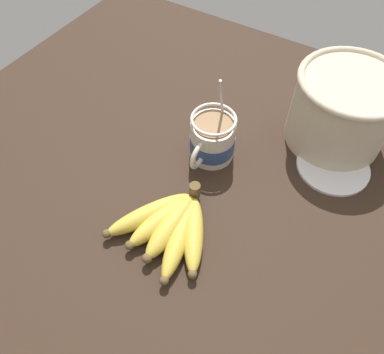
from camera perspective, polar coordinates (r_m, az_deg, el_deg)
The scene contains 5 objects.
table at distance 73.36cm, azimuth -2.61°, elevation -1.20°, with size 108.85×108.85×3.86cm.
coffee_mug at distance 72.39cm, azimuth 3.09°, elevation 5.70°, with size 13.25×8.80×17.48cm.
banana_bunch at distance 64.26cm, azimuth -3.39°, elevation -7.41°, with size 18.22×18.91×4.21cm.
woven_basket at distance 78.69cm, azimuth 22.00°, elevation 9.63°, with size 20.38×20.38×15.19cm.
small_plate at distance 78.25cm, azimuth 20.67°, elevation 1.53°, with size 14.11×14.11×0.60cm.
Camera 1 is at (34.70, 24.95, 61.56)cm, focal length 35.00 mm.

